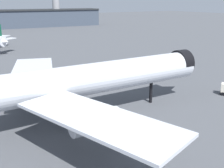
{
  "coord_description": "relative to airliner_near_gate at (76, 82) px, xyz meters",
  "views": [
    {
      "loc": [
        -23.25,
        -44.14,
        23.65
      ],
      "look_at": [
        6.96,
        3.84,
        6.36
      ],
      "focal_mm": 44.06,
      "sensor_mm": 36.0,
      "label": 1
    }
  ],
  "objects": [
    {
      "name": "ground",
      "position": [
        1.4,
        -3.98,
        -8.12
      ],
      "size": [
        900.0,
        900.0,
        0.0
      ],
      "primitive_type": "plane",
      "color": "#4C4F54"
    },
    {
      "name": "airliner_near_gate",
      "position": [
        0.0,
        0.0,
        0.0
      ],
      "size": [
        66.5,
        60.85,
        18.44
      ],
      "rotation": [
        0.0,
        0.0,
        -0.02
      ],
      "color": "silver",
      "rests_on": "ground"
    },
    {
      "name": "traffic_cone_near_nose",
      "position": [
        -3.63,
        39.65,
        -7.77
      ],
      "size": [
        0.57,
        0.57,
        0.71
      ],
      "primitive_type": "cone",
      "color": "#F2600C",
      "rests_on": "ground"
    }
  ]
}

